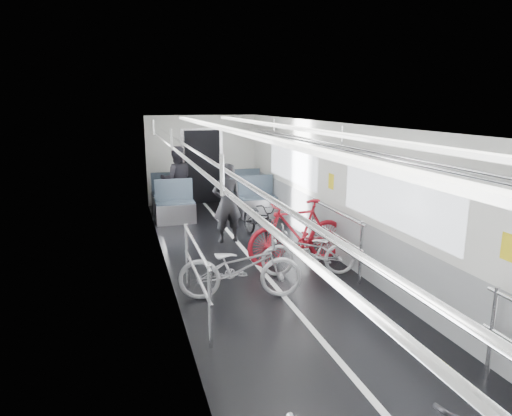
{
  "coord_description": "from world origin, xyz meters",
  "views": [
    {
      "loc": [
        -2.13,
        -5.38,
        2.75
      ],
      "look_at": [
        0.0,
        1.8,
        1.0
      ],
      "focal_mm": 32.0,
      "sensor_mm": 36.0,
      "label": 1
    }
  ],
  "objects_px": {
    "bike_left_far": "(240,267)",
    "person_seated": "(177,179)",
    "bike_right_far": "(298,232)",
    "bike_aisle": "(260,220)",
    "bike_right_mid": "(309,251)",
    "person_standing": "(227,203)"
  },
  "relations": [
    {
      "from": "bike_aisle",
      "to": "person_standing",
      "type": "xyz_separation_m",
      "value": [
        -0.66,
        0.1,
        0.37
      ]
    },
    {
      "from": "bike_left_far",
      "to": "bike_right_far",
      "type": "relative_size",
      "value": 0.94
    },
    {
      "from": "bike_left_far",
      "to": "bike_aisle",
      "type": "xyz_separation_m",
      "value": [
        1.09,
        2.58,
        -0.04
      ]
    },
    {
      "from": "bike_left_far",
      "to": "person_standing",
      "type": "distance_m",
      "value": 2.73
    },
    {
      "from": "bike_right_far",
      "to": "bike_aisle",
      "type": "height_order",
      "value": "bike_right_far"
    },
    {
      "from": "bike_right_mid",
      "to": "bike_aisle",
      "type": "xyz_separation_m",
      "value": [
        -0.19,
        2.06,
        0.02
      ]
    },
    {
      "from": "person_standing",
      "to": "bike_right_far",
      "type": "bearing_deg",
      "value": 117.87
    },
    {
      "from": "person_standing",
      "to": "bike_right_mid",
      "type": "bearing_deg",
      "value": 109.79
    },
    {
      "from": "bike_right_mid",
      "to": "person_seated",
      "type": "distance_m",
      "value": 5.25
    },
    {
      "from": "bike_left_far",
      "to": "bike_right_far",
      "type": "xyz_separation_m",
      "value": [
        1.32,
        1.12,
        0.1
      ]
    },
    {
      "from": "bike_right_mid",
      "to": "bike_right_far",
      "type": "bearing_deg",
      "value": -171.49
    },
    {
      "from": "bike_right_mid",
      "to": "bike_right_far",
      "type": "xyz_separation_m",
      "value": [
        0.03,
        0.6,
        0.15
      ]
    },
    {
      "from": "bike_right_far",
      "to": "person_standing",
      "type": "distance_m",
      "value": 1.8
    },
    {
      "from": "person_seated",
      "to": "bike_aisle",
      "type": "bearing_deg",
      "value": 112.96
    },
    {
      "from": "bike_right_far",
      "to": "person_standing",
      "type": "relative_size",
      "value": 1.17
    },
    {
      "from": "bike_aisle",
      "to": "person_seated",
      "type": "distance_m",
      "value": 3.25
    },
    {
      "from": "bike_left_far",
      "to": "person_standing",
      "type": "relative_size",
      "value": 1.1
    },
    {
      "from": "bike_left_far",
      "to": "bike_right_mid",
      "type": "height_order",
      "value": "bike_left_far"
    },
    {
      "from": "bike_left_far",
      "to": "person_seated",
      "type": "distance_m",
      "value": 5.55
    },
    {
      "from": "bike_right_far",
      "to": "person_seated",
      "type": "bearing_deg",
      "value": -166.24
    },
    {
      "from": "bike_right_far",
      "to": "bike_aisle",
      "type": "distance_m",
      "value": 1.48
    },
    {
      "from": "bike_right_mid",
      "to": "bike_right_far",
      "type": "height_order",
      "value": "bike_right_far"
    }
  ]
}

